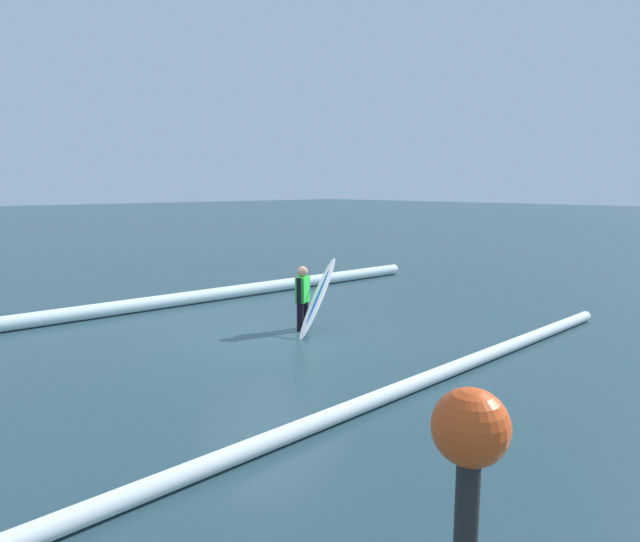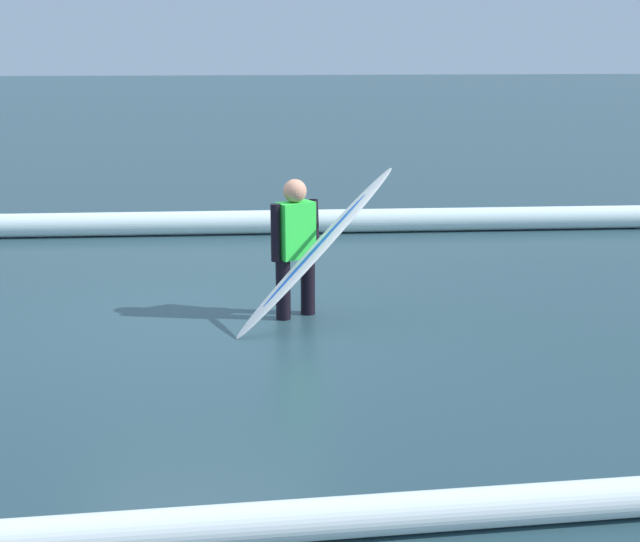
% 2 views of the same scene
% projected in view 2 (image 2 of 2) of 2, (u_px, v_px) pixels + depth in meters
% --- Properties ---
extents(ground_plane, '(172.46, 172.46, 0.00)m').
position_uv_depth(ground_plane, '(194.00, 321.00, 7.76)').
color(ground_plane, '#26424B').
extents(surfer, '(0.47, 0.37, 1.32)m').
position_uv_depth(surfer, '(295.00, 242.00, 7.73)').
color(surfer, black).
rests_on(surfer, ground_plane).
extents(surfboard, '(1.61, 0.81, 1.45)m').
position_uv_depth(surfboard, '(316.00, 251.00, 7.46)').
color(surfboard, white).
rests_on(surfboard, ground_plane).
extents(wave_crest_foreground, '(14.96, 1.16, 0.33)m').
position_uv_depth(wave_crest_foreground, '(244.00, 222.00, 11.46)').
color(wave_crest_foreground, white).
rests_on(wave_crest_foreground, ground_plane).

